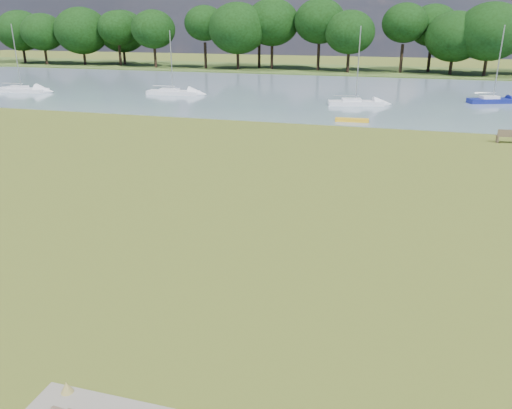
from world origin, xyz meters
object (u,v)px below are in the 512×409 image
(sailboat_1, at_px, (492,99))
(sailboat_5, at_px, (355,101))
(sailboat_2, at_px, (172,91))
(sailboat_3, at_px, (21,88))
(kayak, at_px, (352,120))
(riverbank_bench, at_px, (509,136))

(sailboat_1, distance_m, sailboat_5, 15.23)
(sailboat_2, height_order, sailboat_3, sailboat_3)
(kayak, xyz_separation_m, sailboat_2, (-22.63, 11.58, 0.25))
(riverbank_bench, xyz_separation_m, sailboat_1, (1.76, 19.80, 0.01))
(sailboat_1, height_order, sailboat_3, sailboat_3)
(riverbank_bench, bearing_deg, sailboat_2, 149.51)
(sailboat_1, relative_size, sailboat_3, 1.00)
(sailboat_1, height_order, sailboat_5, sailboat_1)
(sailboat_5, bearing_deg, riverbank_bench, -62.75)
(kayak, relative_size, sailboat_1, 0.37)
(riverbank_bench, distance_m, sailboat_2, 38.24)
(sailboat_5, bearing_deg, sailboat_3, 167.41)
(riverbank_bench, xyz_separation_m, sailboat_5, (-12.43, 14.29, -0.05))
(kayak, distance_m, sailboat_2, 25.42)
(sailboat_3, bearing_deg, sailboat_2, 5.18)
(riverbank_bench, relative_size, sailboat_1, 0.21)
(sailboat_3, bearing_deg, sailboat_1, 2.59)
(kayak, relative_size, sailboat_3, 0.36)
(sailboat_2, bearing_deg, riverbank_bench, -28.94)
(sailboat_1, bearing_deg, kayak, -153.01)
(riverbank_bench, relative_size, sailboat_3, 0.21)
(sailboat_1, distance_m, sailboat_2, 36.39)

